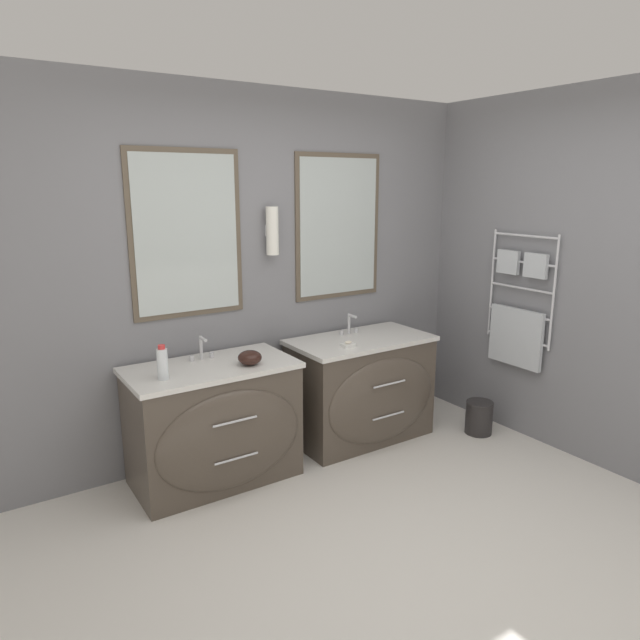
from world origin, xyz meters
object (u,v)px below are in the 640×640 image
Objects in this scene: vanity_left at (216,424)px; amenity_bowl at (250,358)px; vanity_right at (363,389)px; toiletry_bottle at (162,363)px; waste_bin at (479,417)px.

amenity_bowl reaches higher than vanity_left.
toiletry_bottle is (-1.56, -0.06, 0.50)m from vanity_right.
vanity_right is at bearing 4.98° from amenity_bowl.
vanity_right is at bearing 2.16° from toiletry_bottle.
waste_bin is (2.05, -0.44, -0.27)m from vanity_left.
waste_bin is at bearing -27.99° from vanity_right.
amenity_bowl reaches higher than vanity_right.
vanity_right is 1.09m from amenity_bowl.
vanity_left is 5.10× the size of toiletry_bottle.
amenity_bowl reaches higher than waste_bin.
waste_bin is (1.83, -0.35, -0.71)m from amenity_bowl.
toiletry_bottle is 2.54m from waste_bin.
vanity_left and vanity_right have the same top height.
toiletry_bottle reaches higher than waste_bin.
toiletry_bottle is 1.36× the size of amenity_bowl.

